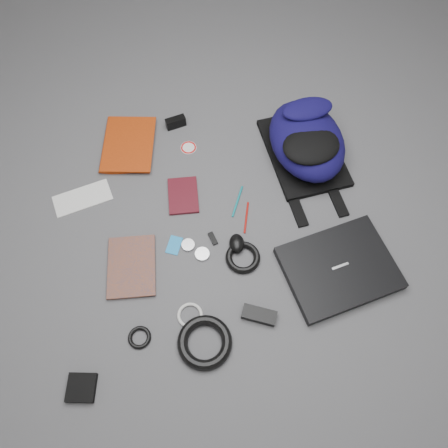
{
  "coord_description": "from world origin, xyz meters",
  "views": [
    {
      "loc": [
        -0.11,
        -0.75,
        1.52
      ],
      "look_at": [
        0.0,
        0.0,
        0.02
      ],
      "focal_mm": 35.0,
      "sensor_mm": 36.0,
      "label": 1
    }
  ],
  "objects": [
    {
      "name": "backpack",
      "position": [
        0.38,
        0.29,
        0.09
      ],
      "size": [
        0.36,
        0.48,
        0.19
      ],
      "primitive_type": null,
      "rotation": [
        0.0,
        0.0,
        0.12
      ],
      "color": "#0B0833",
      "rests_on": "ground"
    },
    {
      "name": "dvd_case",
      "position": [
        -0.14,
        0.16,
        0.01
      ],
      "size": [
        0.13,
        0.17,
        0.01
      ],
      "primitive_type": "cube",
      "rotation": [
        0.0,
        0.0,
        -0.05
      ],
      "color": "#3D0B12",
      "rests_on": "ground"
    },
    {
      "name": "white_cable_coil",
      "position": [
        -0.17,
        -0.33,
        0.01
      ],
      "size": [
        0.11,
        0.11,
        0.01
      ],
      "primitive_type": "torus",
      "rotation": [
        0.0,
        0.0,
        0.3
      ],
      "color": "silver",
      "rests_on": "ground"
    },
    {
      "name": "envelope",
      "position": [
        -0.54,
        0.21,
        0.0
      ],
      "size": [
        0.24,
        0.16,
        0.0
      ],
      "primitive_type": "cube",
      "rotation": [
        0.0,
        0.0,
        0.25
      ],
      "color": "silver",
      "rests_on": "ground"
    },
    {
      "name": "comic_book",
      "position": [
        -0.45,
        -0.11,
        0.01
      ],
      "size": [
        0.19,
        0.25,
        0.02
      ],
      "primitive_type": "imported",
      "rotation": [
        0.0,
        0.0,
        -0.06
      ],
      "color": "#C7580E",
      "rests_on": "ground"
    },
    {
      "name": "power_brick",
      "position": [
        0.07,
        -0.37,
        0.01
      ],
      "size": [
        0.13,
        0.09,
        0.03
      ],
      "primitive_type": "cube",
      "rotation": [
        0.0,
        0.0,
        -0.41
      ],
      "color": "black",
      "rests_on": "ground"
    },
    {
      "name": "cable_coil",
      "position": [
        0.05,
        -0.14,
        0.01
      ],
      "size": [
        0.14,
        0.14,
        0.03
      ],
      "primitive_type": "torus",
      "rotation": [
        0.0,
        0.0,
        -0.04
      ],
      "color": "black",
      "rests_on": "ground"
    },
    {
      "name": "headphone_right",
      "position": [
        -0.1,
        -0.11,
        0.01
      ],
      "size": [
        0.06,
        0.06,
        0.01
      ],
      "primitive_type": "cylinder",
      "rotation": [
        0.0,
        0.0,
        -0.14
      ],
      "color": "silver",
      "rests_on": "ground"
    },
    {
      "name": "id_badge",
      "position": [
        -0.2,
        -0.05,
        0.0
      ],
      "size": [
        0.07,
        0.09,
        0.0
      ],
      "primitive_type": "cube",
      "rotation": [
        0.0,
        0.0,
        -0.4
      ],
      "color": "#1A82CA",
      "rests_on": "ground"
    },
    {
      "name": "pouch",
      "position": [
        -0.55,
        -0.52,
        0.01
      ],
      "size": [
        0.1,
        0.1,
        0.02
      ],
      "primitive_type": "cube",
      "rotation": [
        0.0,
        0.0,
        -0.17
      ],
      "color": "black",
      "rests_on": "ground"
    },
    {
      "name": "usb_black",
      "position": [
        -0.05,
        -0.05,
        0.0
      ],
      "size": [
        0.03,
        0.06,
        0.01
      ],
      "primitive_type": "cube",
      "rotation": [
        0.0,
        0.0,
        0.29
      ],
      "color": "black",
      "rests_on": "ground"
    },
    {
      "name": "earbud_coil",
      "position": [
        -0.35,
        -0.38,
        0.01
      ],
      "size": [
        0.1,
        0.1,
        0.01
      ],
      "primitive_type": "torus",
      "rotation": [
        0.0,
        0.0,
        -0.26
      ],
      "color": "black",
      "rests_on": "ground"
    },
    {
      "name": "headphone_left",
      "position": [
        -0.15,
        -0.06,
        0.01
      ],
      "size": [
        0.06,
        0.06,
        0.01
      ],
      "primitive_type": "cylinder",
      "rotation": [
        0.0,
        0.0,
        -0.17
      ],
      "color": "#A5A6A7",
      "rests_on": "ground"
    },
    {
      "name": "sticker_disc",
      "position": [
        -0.09,
        0.39,
        0.0
      ],
      "size": [
        0.09,
        0.09,
        0.0
      ],
      "primitive_type": "cylinder",
      "rotation": [
        0.0,
        0.0,
        -0.42
      ],
      "color": "white",
      "rests_on": "ground"
    },
    {
      "name": "pen_red",
      "position": [
        0.09,
        0.02,
        0.0
      ],
      "size": [
        0.04,
        0.13,
        0.01
      ],
      "primitive_type": "cylinder",
      "rotation": [
        1.57,
        0.0,
        -0.27
      ],
      "color": "#AA120D",
      "rests_on": "ground"
    },
    {
      "name": "usb_silver",
      "position": [
        0.03,
        -0.07,
        0.0
      ],
      "size": [
        0.03,
        0.05,
        0.01
      ],
      "primitive_type": "cube",
      "rotation": [
        0.0,
        0.0,
        -0.38
      ],
      "color": "#BEBDC0",
      "rests_on": "ground"
    },
    {
      "name": "textbook_red",
      "position": [
        -0.45,
        0.45,
        0.02
      ],
      "size": [
        0.26,
        0.32,
        0.03
      ],
      "primitive_type": "imported",
      "rotation": [
        0.0,
        0.0,
        -0.16
      ],
      "color": "#902908",
      "rests_on": "ground"
    },
    {
      "name": "power_cord_coil",
      "position": [
        -0.13,
        -0.43,
        0.02
      ],
      "size": [
        0.24,
        0.24,
        0.04
      ],
      "primitive_type": "torus",
      "rotation": [
        0.0,
        0.0,
        -0.39
      ],
      "color": "black",
      "rests_on": "ground"
    },
    {
      "name": "laptop",
      "position": [
        0.39,
        -0.24,
        0.02
      ],
      "size": [
        0.45,
        0.38,
        0.04
      ],
      "primitive_type": "cube",
      "rotation": [
        0.0,
        0.0,
        0.21
      ],
      "color": "black",
      "rests_on": "ground"
    },
    {
      "name": "compact_camera",
      "position": [
        -0.14,
        0.52,
        0.02
      ],
      "size": [
        0.09,
        0.05,
        0.05
      ],
      "primitive_type": "cube",
      "rotation": [
        0.0,
        0.0,
        0.24
      ],
      "color": "black",
      "rests_on": "ground"
    },
    {
      "name": "pen_teal",
      "position": [
        0.07,
        0.1,
        0.0
      ],
      "size": [
        0.07,
        0.13,
        0.01
      ],
      "primitive_type": "cylinder",
      "rotation": [
        1.57,
        0.0,
        -0.43
      ],
      "color": "#0E7A83",
      "rests_on": "ground"
    },
    {
      "name": "ground",
      "position": [
        0.0,
        0.0,
        0.0
      ],
      "size": [
        4.0,
        4.0,
        0.0
      ],
      "primitive_type": "plane",
      "color": "#4F4F51",
      "rests_on": "ground"
    },
    {
      "name": "mouse",
      "position": [
        0.04,
        -0.09,
        0.02
      ],
      "size": [
        0.06,
        0.08,
        0.04
      ],
      "primitive_type": "ellipsoid",
      "rotation": [
        0.0,
        0.0,
        -0.09
      ],
      "color": "black",
      "rests_on": "ground"
    }
  ]
}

